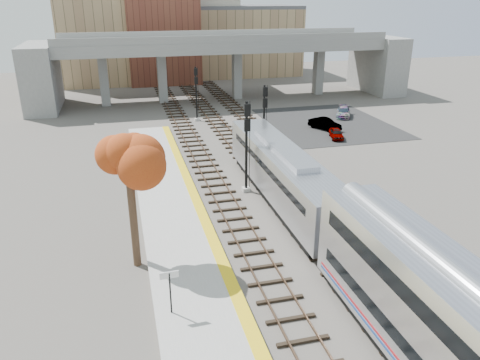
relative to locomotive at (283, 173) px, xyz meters
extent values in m
plane|color=#47423D|center=(-1.00, -7.57, -2.28)|extent=(160.00, 160.00, 0.00)
cube|color=#9E9E99|center=(-8.25, -7.57, -2.10)|extent=(4.50, 60.00, 0.35)
cube|color=yellow|center=(-6.35, -7.57, -1.92)|extent=(0.70, 60.00, 0.01)
cube|color=black|center=(-4.20, 4.93, -2.21)|extent=(2.50, 95.00, 0.14)
cube|color=brown|center=(-4.92, 4.93, -2.10)|extent=(0.07, 95.00, 0.14)
cube|color=brown|center=(-3.48, 4.93, -2.10)|extent=(0.07, 95.00, 0.14)
cube|color=black|center=(0.00, 4.93, -2.21)|extent=(2.50, 95.00, 0.14)
cube|color=brown|center=(-0.72, 4.93, -2.10)|extent=(0.07, 95.00, 0.14)
cube|color=brown|center=(0.72, 4.93, -2.10)|extent=(0.07, 95.00, 0.14)
cube|color=black|center=(4.00, 4.93, -2.21)|extent=(2.50, 95.00, 0.14)
cube|color=brown|center=(3.28, 4.93, -2.10)|extent=(0.07, 95.00, 0.14)
cube|color=brown|center=(4.72, 4.93, -2.10)|extent=(0.07, 95.00, 0.14)
cube|color=slate|center=(4.00, 37.43, 5.47)|extent=(46.00, 10.00, 1.50)
cube|color=slate|center=(4.00, 32.63, 6.72)|extent=(46.00, 0.20, 1.00)
cube|color=slate|center=(4.00, 42.23, 6.72)|extent=(46.00, 0.20, 1.00)
cube|color=slate|center=(-13.00, 37.43, 1.22)|extent=(1.20, 1.60, 7.00)
cube|color=slate|center=(-5.00, 37.43, 1.22)|extent=(1.20, 1.60, 7.00)
cube|color=slate|center=(6.00, 37.43, 1.22)|extent=(1.20, 1.60, 7.00)
cube|color=slate|center=(19.00, 37.43, 1.22)|extent=(1.20, 1.60, 7.00)
cube|color=slate|center=(-21.00, 37.43, 1.97)|extent=(4.00, 12.00, 8.50)
cube|color=slate|center=(29.00, 37.43, 1.97)|extent=(4.00, 12.00, 8.50)
cube|color=tan|center=(-11.00, 57.43, 5.72)|extent=(18.00, 14.00, 16.00)
cube|color=beige|center=(3.00, 62.43, 4.72)|extent=(16.00, 16.00, 14.00)
cube|color=brown|center=(-3.00, 54.43, 7.72)|extent=(12.00, 10.00, 20.00)
cube|color=tan|center=(13.00, 60.43, 3.72)|extent=(20.00, 14.00, 12.00)
cube|color=#4C4C4F|center=(13.00, 60.43, 10.02)|extent=(20.00, 14.00, 0.60)
cube|color=black|center=(13.00, 20.43, -2.26)|extent=(14.00, 18.00, 0.04)
cube|color=#A8AAB2|center=(0.00, -0.01, 0.07)|extent=(3.00, 19.00, 3.20)
cube|color=black|center=(0.00, 9.51, 0.67)|extent=(2.20, 0.06, 1.10)
cube|color=black|center=(0.00, -0.01, 0.67)|extent=(3.02, 16.15, 0.50)
cube|color=black|center=(0.00, -0.01, -1.78)|extent=(2.70, 17.10, 0.50)
cube|color=#A8AAB2|center=(0.00, -0.01, 1.87)|extent=(1.60, 9.50, 0.40)
cube|color=#9E9E99|center=(-2.10, 2.55, -2.13)|extent=(0.60, 0.60, 0.30)
cylinder|color=black|center=(-2.10, 2.55, 1.33)|extent=(0.21, 0.21, 7.21)
cube|color=black|center=(-2.10, 2.30, 4.32)|extent=(0.46, 0.18, 0.93)
cube|color=black|center=(-2.10, 2.30, 3.18)|extent=(0.46, 0.18, 0.93)
cube|color=#9E9E99|center=(2.00, 11.15, -2.13)|extent=(0.60, 0.60, 0.30)
cylinder|color=black|center=(2.00, 11.15, 1.08)|extent=(0.19, 0.19, 6.71)
cube|color=black|center=(2.00, 10.90, 3.86)|extent=(0.43, 0.18, 0.86)
cube|color=black|center=(2.00, 10.90, 2.80)|extent=(0.43, 0.18, 0.86)
cube|color=#9E9E99|center=(-2.10, 25.53, -2.13)|extent=(0.60, 0.60, 0.30)
cylinder|color=black|center=(-2.10, 25.53, 1.00)|extent=(0.19, 0.19, 6.56)
cube|color=black|center=(-2.10, 25.28, 3.72)|extent=(0.42, 0.18, 0.84)
cube|color=black|center=(-2.10, 25.28, 2.69)|extent=(0.42, 0.18, 0.84)
cylinder|color=black|center=(-9.70, -11.70, -0.83)|extent=(0.08, 0.08, 2.20)
cube|color=white|center=(-9.70, -11.70, 0.17)|extent=(0.90, 0.08, 0.35)
cylinder|color=#382619|center=(-11.05, -6.36, 0.87)|extent=(0.44, 0.44, 6.29)
ellipsoid|color=#B45118|center=(-11.05, -6.36, 4.47)|extent=(3.60, 3.60, 4.50)
imported|color=#99999E|center=(11.15, 14.07, -1.70)|extent=(2.04, 3.36, 1.07)
imported|color=#99999E|center=(11.42, 17.67, -1.58)|extent=(3.05, 4.17, 1.31)
imported|color=#99999E|center=(16.20, 22.65, -1.65)|extent=(3.37, 4.38, 1.18)
camera|label=1|loc=(-11.18, -30.43, 12.30)|focal=35.00mm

